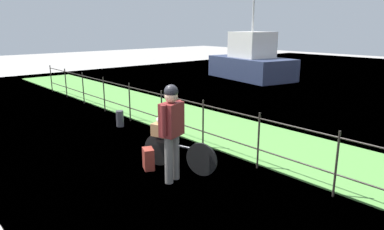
{
  "coord_description": "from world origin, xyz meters",
  "views": [
    {
      "loc": [
        5.3,
        -3.05,
        2.6
      ],
      "look_at": [
        0.3,
        1.33,
        0.9
      ],
      "focal_mm": 32.69,
      "sensor_mm": 36.0,
      "label": 1
    }
  ],
  "objects_px": {
    "bicycle_main": "(178,153)",
    "wooden_crate": "(163,130)",
    "mooring_bollard": "(120,119)",
    "terrier_dog": "(164,120)",
    "cyclist_person": "(172,125)",
    "moored_boat_near": "(251,62)",
    "backpack_on_paving": "(148,159)"
  },
  "relations": [
    {
      "from": "terrier_dog",
      "to": "cyclist_person",
      "type": "distance_m",
      "value": 0.66
    },
    {
      "from": "wooden_crate",
      "to": "backpack_on_paving",
      "type": "relative_size",
      "value": 0.96
    },
    {
      "from": "backpack_on_paving",
      "to": "terrier_dog",
      "type": "bearing_deg",
      "value": 94.31
    },
    {
      "from": "cyclist_person",
      "to": "mooring_bollard",
      "type": "relative_size",
      "value": 3.95
    },
    {
      "from": "backpack_on_paving",
      "to": "moored_boat_near",
      "type": "relative_size",
      "value": 0.08
    },
    {
      "from": "wooden_crate",
      "to": "mooring_bollard",
      "type": "xyz_separation_m",
      "value": [
        -2.96,
        0.77,
        -0.51
      ]
    },
    {
      "from": "mooring_bollard",
      "to": "moored_boat_near",
      "type": "bearing_deg",
      "value": 109.64
    },
    {
      "from": "wooden_crate",
      "to": "mooring_bollard",
      "type": "relative_size",
      "value": 0.9
    },
    {
      "from": "bicycle_main",
      "to": "wooden_crate",
      "type": "xyz_separation_m",
      "value": [
        -0.32,
        -0.1,
        0.4
      ]
    },
    {
      "from": "bicycle_main",
      "to": "cyclist_person",
      "type": "bearing_deg",
      "value": -51.3
    },
    {
      "from": "terrier_dog",
      "to": "cyclist_person",
      "type": "relative_size",
      "value": 0.19
    },
    {
      "from": "terrier_dog",
      "to": "mooring_bollard",
      "type": "distance_m",
      "value": 3.16
    },
    {
      "from": "bicycle_main",
      "to": "moored_boat_near",
      "type": "relative_size",
      "value": 0.32
    },
    {
      "from": "backpack_on_paving",
      "to": "mooring_bollard",
      "type": "bearing_deg",
      "value": -176.63
    },
    {
      "from": "moored_boat_near",
      "to": "terrier_dog",
      "type": "bearing_deg",
      "value": -58.19
    },
    {
      "from": "terrier_dog",
      "to": "cyclist_person",
      "type": "height_order",
      "value": "cyclist_person"
    },
    {
      "from": "cyclist_person",
      "to": "backpack_on_paving",
      "type": "distance_m",
      "value": 1.06
    },
    {
      "from": "cyclist_person",
      "to": "mooring_bollard",
      "type": "xyz_separation_m",
      "value": [
        -3.58,
        1.04,
        -0.79
      ]
    },
    {
      "from": "cyclist_person",
      "to": "backpack_on_paving",
      "type": "xyz_separation_m",
      "value": [
        -0.7,
        -0.02,
        -0.8
      ]
    },
    {
      "from": "terrier_dog",
      "to": "moored_boat_near",
      "type": "height_order",
      "value": "moored_boat_near"
    },
    {
      "from": "terrier_dog",
      "to": "mooring_bollard",
      "type": "xyz_separation_m",
      "value": [
        -2.98,
        0.76,
        -0.7
      ]
    },
    {
      "from": "moored_boat_near",
      "to": "mooring_bollard",
      "type": "bearing_deg",
      "value": -70.36
    },
    {
      "from": "terrier_dog",
      "to": "backpack_on_paving",
      "type": "distance_m",
      "value": 0.78
    },
    {
      "from": "terrier_dog",
      "to": "moored_boat_near",
      "type": "relative_size",
      "value": 0.07
    },
    {
      "from": "terrier_dog",
      "to": "backpack_on_paving",
      "type": "xyz_separation_m",
      "value": [
        -0.1,
        -0.3,
        -0.72
      ]
    },
    {
      "from": "mooring_bollard",
      "to": "cyclist_person",
      "type": "bearing_deg",
      "value": -16.22
    },
    {
      "from": "wooden_crate",
      "to": "backpack_on_paving",
      "type": "distance_m",
      "value": 0.6
    },
    {
      "from": "backpack_on_paving",
      "to": "mooring_bollard",
      "type": "distance_m",
      "value": 3.06
    },
    {
      "from": "wooden_crate",
      "to": "moored_boat_near",
      "type": "xyz_separation_m",
      "value": [
        -6.35,
        10.29,
        0.12
      ]
    },
    {
      "from": "terrier_dog",
      "to": "cyclist_person",
      "type": "xyz_separation_m",
      "value": [
        0.6,
        -0.28,
        0.08
      ]
    },
    {
      "from": "cyclist_person",
      "to": "moored_boat_near",
      "type": "xyz_separation_m",
      "value": [
        -6.97,
        10.56,
        -0.16
      ]
    },
    {
      "from": "terrier_dog",
      "to": "moored_boat_near",
      "type": "distance_m",
      "value": 12.1
    }
  ]
}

